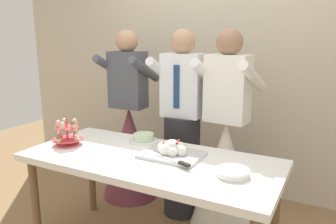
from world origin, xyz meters
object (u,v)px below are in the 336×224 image
plate_stack (233,172)px  round_cake (144,138)px  person_groom (182,135)px  dessert_table (150,167)px  person_bride (225,160)px  person_guest (130,140)px  cupcake_stand (67,134)px  main_cake_tray (172,151)px

plate_stack → round_cake: round_cake is taller
plate_stack → round_cake: bearing=158.8°
person_groom → dessert_table: bearing=-84.4°
person_bride → person_guest: size_ratio=1.00×
cupcake_stand → person_guest: (0.03, 0.80, -0.28)m
plate_stack → person_groom: (-0.67, 0.70, -0.05)m
person_groom → person_guest: same height
cupcake_stand → person_groom: size_ratio=0.14×
dessert_table → person_bride: 0.75m
cupcake_stand → main_cake_tray: cupcake_stand is taller
main_cake_tray → round_cake: bearing=151.0°
person_bride → person_guest: (-1.01, 0.08, 0.00)m
main_cake_tray → person_bride: 0.66m
plate_stack → person_groom: person_groom is taller
main_cake_tray → person_groom: bearing=108.7°
round_cake → person_guest: 0.69m
main_cake_tray → round_cake: 0.41m
cupcake_stand → person_groom: person_groom is taller
plate_stack → cupcake_stand: bearing=-179.2°
person_groom → person_bride: 0.43m
main_cake_tray → person_groom: size_ratio=0.26×
person_guest → dessert_table: bearing=-47.5°
dessert_table → person_bride: bearing=63.1°
dessert_table → person_guest: (-0.68, 0.74, -0.12)m
round_cake → person_groom: 0.42m
main_cake_tray → dessert_table: bearing=-147.4°
cupcake_stand → person_bride: person_bride is taller
person_groom → person_guest: size_ratio=1.00×
cupcake_stand → person_guest: person_guest is taller
person_bride → dessert_table: bearing=-116.9°
cupcake_stand → round_cake: size_ratio=0.96×
person_guest → plate_stack: bearing=-31.3°
cupcake_stand → person_bride: 1.30m
main_cake_tray → person_guest: size_ratio=0.26×
person_groom → person_bride: size_ratio=1.00×
dessert_table → person_guest: 1.01m
dessert_table → round_cake: bearing=128.7°
person_groom → person_guest: 0.64m
person_bride → plate_stack: bearing=-68.8°
cupcake_stand → main_cake_tray: 0.85m
dessert_table → main_cake_tray: 0.19m
round_cake → person_guest: (-0.46, 0.46, -0.22)m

